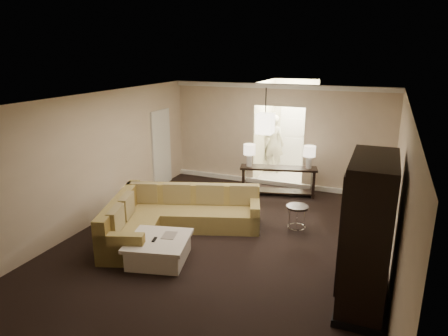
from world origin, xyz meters
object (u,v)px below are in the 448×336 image
at_px(sectional_sofa, 172,217).
at_px(coffee_table, 159,249).
at_px(drink_table, 297,213).
at_px(person, 274,140).
at_px(armoire, 366,236).
at_px(console_table, 278,178).

bearing_deg(sectional_sofa, coffee_table, -91.55).
relative_size(sectional_sofa, coffee_table, 2.39).
height_order(coffee_table, drink_table, drink_table).
xyz_separation_m(coffee_table, person, (0.39, 6.14, 0.77)).
height_order(armoire, drink_table, armoire).
distance_m(console_table, drink_table, 2.21).
bearing_deg(drink_table, console_table, 115.09).
relative_size(console_table, armoire, 0.90).
distance_m(armoire, person, 6.76).
bearing_deg(sectional_sofa, armoire, -33.98).
bearing_deg(drink_table, coffee_table, -133.60).
relative_size(coffee_table, drink_table, 2.25).
xyz_separation_m(coffee_table, drink_table, (2.02, 2.13, 0.19)).
height_order(sectional_sofa, armoire, armoire).
relative_size(sectional_sofa, console_table, 1.52).
height_order(sectional_sofa, person, person).
distance_m(coffee_table, armoire, 3.54).
bearing_deg(sectional_sofa, person, 62.76).
bearing_deg(person, armoire, 124.40).
distance_m(console_table, person, 2.20).
bearing_deg(person, drink_table, 119.82).
bearing_deg(drink_table, armoire, -55.26).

